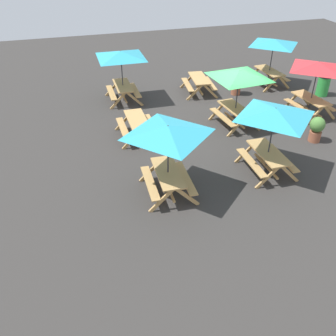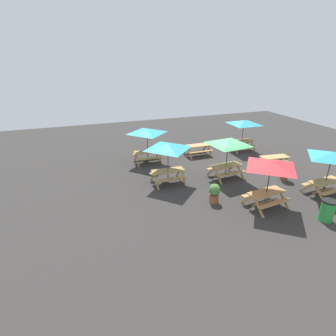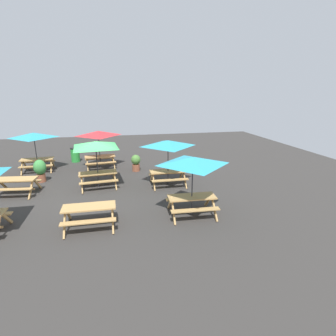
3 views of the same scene
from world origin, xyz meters
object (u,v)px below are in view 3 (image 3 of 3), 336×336
Objects in this scene: picnic_table_1 at (168,147)px; trash_bin_green at (75,155)px; picnic_table_7 at (89,211)px; picnic_table_2 at (98,136)px; picnic_table_6 at (16,183)px; potted_plant_0 at (40,169)px; picnic_table_0 at (193,165)px; picnic_table_3 at (96,148)px; potted_plant_1 at (136,162)px; picnic_table_4 at (34,138)px.

trash_bin_green is (-5.15, 5.77, -1.49)m from picnic_table_1.
picnic_table_1 is at bearing 45.38° from picnic_table_7.
picnic_table_6 is (-3.61, -3.71, -1.43)m from picnic_table_2.
potted_plant_0 is at bearing 75.00° from picnic_table_6.
picnic_table_0 and picnic_table_3 have the same top height.
picnic_table_0 and picnic_table_2 have the same top height.
picnic_table_0 is 8.58m from potted_plant_0.
picnic_table_6 is 1.08× the size of picnic_table_7.
potted_plant_1 is (2.07, 2.36, -1.45)m from picnic_table_3.
potted_plant_0 is (-6.41, 1.87, -1.31)m from picnic_table_1.
potted_plant_1 is at bearing -38.20° from trash_bin_green.
picnic_table_3 is at bearing -48.39° from picnic_table_4.
picnic_table_2 is 7.62m from picnic_table_7.
picnic_table_3 reaches higher than picnic_table_6.
picnic_table_0 is 8.22m from picnic_table_2.
potted_plant_0 is at bearing -107.86° from trash_bin_green.
potted_plant_0 is (-2.86, 5.43, 0.11)m from picnic_table_7.
picnic_table_4 is 2.38× the size of trash_bin_green.
picnic_table_3 is 1.21× the size of picnic_table_4.
picnic_table_0 is 0.83× the size of picnic_table_3.
picnic_table_0 is 1.00× the size of picnic_table_4.
picnic_table_0 is 6.58m from potted_plant_1.
picnic_table_7 is 1.52× the size of potted_plant_0.
picnic_table_3 is at bearing 173.47° from picnic_table_1.
potted_plant_0 reaches higher than picnic_table_6.
picnic_table_1 is 6.80m from potted_plant_0.
picnic_table_0 is 3.44m from picnic_table_1.
picnic_table_2 is 3.83m from potted_plant_0.
picnic_table_7 is at bearing -62.24° from potted_plant_0.
picnic_table_2 reaches higher than picnic_table_7.
potted_plant_1 reaches higher than picnic_table_7.
trash_bin_green is 0.82× the size of potted_plant_0.
picnic_table_4 is at bearing 173.11° from picnic_table_2.
picnic_table_6 is at bearing -108.97° from trash_bin_green.
picnic_table_4 is at bearing 96.57° from picnic_table_6.
picnic_table_0 is 8.25m from picnic_table_6.
picnic_table_7 is at bearing -97.47° from picnic_table_3.
potted_plant_0 is at bearing -151.52° from picnic_table_2.
potted_plant_0 is (-1.26, -3.90, 0.18)m from trash_bin_green.
picnic_table_7 is at bearing -134.24° from picnic_table_1.
picnic_table_3 is 3.56m from potted_plant_0.
trash_bin_green is at bearing 141.80° from potted_plant_1.
picnic_table_6 is 1.78m from potted_plant_0.
trash_bin_green is at bearing 72.14° from potted_plant_0.
picnic_table_4 is at bearing 115.32° from picnic_table_7.
picnic_table_4 is (-3.64, 3.53, 0.00)m from picnic_table_3.
potted_plant_0 is 5.13m from potted_plant_1.
picnic_table_4 is at bearing 130.11° from picnic_table_3.
trash_bin_green is 4.10m from potted_plant_0.
picnic_table_6 is 1.98× the size of potted_plant_1.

